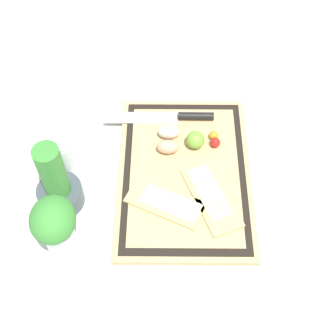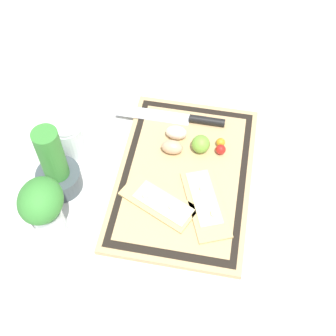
% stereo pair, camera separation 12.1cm
% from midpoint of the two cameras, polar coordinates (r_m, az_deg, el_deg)
% --- Properties ---
extents(ground_plane, '(6.00, 6.00, 0.00)m').
position_cam_midpoint_polar(ground_plane, '(1.24, 4.77, -1.47)').
color(ground_plane, silver).
extents(cutting_board, '(0.50, 0.35, 0.02)m').
position_cam_midpoint_polar(cutting_board, '(1.23, 4.80, -1.23)').
color(cutting_board, tan).
rests_on(cutting_board, ground_plane).
extents(pizza_slice_near, '(0.22, 0.16, 0.02)m').
position_cam_midpoint_polar(pizza_slice_near, '(1.17, 7.52, -4.44)').
color(pizza_slice_near, tan).
rests_on(pizza_slice_near, cutting_board).
extents(pizza_slice_far, '(0.16, 0.21, 0.02)m').
position_cam_midpoint_polar(pizza_slice_far, '(1.17, 1.91, -4.35)').
color(pizza_slice_far, tan).
rests_on(pizza_slice_far, cutting_board).
extents(knife, '(0.04, 0.31, 0.02)m').
position_cam_midpoint_polar(knife, '(1.32, 5.11, 5.84)').
color(knife, silver).
rests_on(knife, cutting_board).
extents(egg_brown, '(0.04, 0.06, 0.04)m').
position_cam_midpoint_polar(egg_brown, '(1.24, 3.29, 2.36)').
color(egg_brown, tan).
rests_on(egg_brown, cutting_board).
extents(egg_pink, '(0.04, 0.06, 0.04)m').
position_cam_midpoint_polar(egg_pink, '(1.28, 3.74, 4.16)').
color(egg_pink, beige).
rests_on(egg_pink, cutting_board).
extents(lime, '(0.05, 0.05, 0.05)m').
position_cam_midpoint_polar(lime, '(1.25, 6.77, 2.73)').
color(lime, '#70A838').
rests_on(lime, cutting_board).
extents(cherry_tomato_red, '(0.03, 0.03, 0.03)m').
position_cam_midpoint_polar(cherry_tomato_red, '(1.26, 9.17, 2.05)').
color(cherry_tomato_red, red).
rests_on(cherry_tomato_red, cutting_board).
extents(cherry_tomato_yellow, '(0.02, 0.02, 0.02)m').
position_cam_midpoint_polar(cherry_tomato_yellow, '(1.28, 9.13, 2.90)').
color(cherry_tomato_yellow, orange).
rests_on(cherry_tomato_yellow, cutting_board).
extents(herb_pot, '(0.11, 0.11, 0.21)m').
position_cam_midpoint_polar(herb_pot, '(1.18, -10.67, -0.33)').
color(herb_pot, '#3D474C').
rests_on(herb_pot, ground_plane).
extents(sauce_jar, '(0.08, 0.08, 0.11)m').
position_cam_midpoint_polar(sauce_jar, '(1.26, -9.28, 3.21)').
color(sauce_jar, silver).
rests_on(sauce_jar, ground_plane).
extents(herb_glass, '(0.11, 0.10, 0.20)m').
position_cam_midpoint_polar(herb_glass, '(1.07, -11.83, -5.04)').
color(herb_glass, silver).
rests_on(herb_glass, ground_plane).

